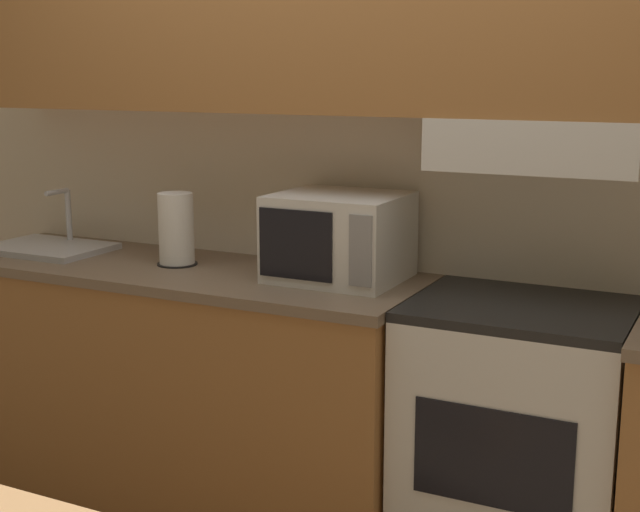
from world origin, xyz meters
name	(u,v)px	position (x,y,z in m)	size (l,w,h in m)	color
ground_plane	(372,492)	(0.00, 0.00, 0.00)	(16.00, 16.00, 0.00)	brown
wall_back	(374,97)	(0.02, -0.06, 1.50)	(5.56, 0.38, 2.55)	silver
lower_counter_main	(181,380)	(-0.66, -0.30, 0.44)	(1.86, 0.62, 0.89)	#A36B38
stove_range	(515,439)	(0.61, -0.28, 0.44)	(0.67, 0.56, 0.89)	silver
microwave	(339,237)	(-0.04, -0.22, 1.03)	(0.43, 0.38, 0.29)	silver
sink_basin	(48,247)	(-1.28, -0.30, 0.90)	(0.47, 0.34, 0.24)	#B7BABF
paper_towel_roll	(176,229)	(-0.67, -0.28, 1.02)	(0.15, 0.15, 0.27)	black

